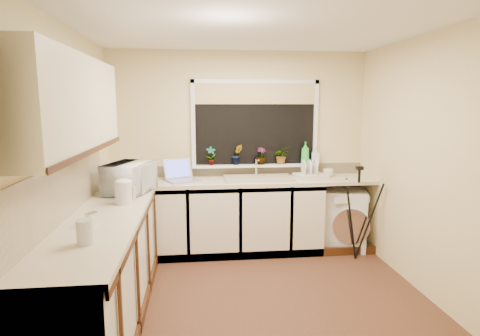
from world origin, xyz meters
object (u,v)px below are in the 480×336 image
(laptop, at_px, (181,175))
(washing_machine, at_px, (343,218))
(microwave, at_px, (129,178))
(cup_left, at_px, (92,218))
(plant_a, at_px, (211,156))
(soap_bottle_green, at_px, (305,153))
(plant_d, at_px, (281,156))
(glass_jug, at_px, (85,232))
(plant_b, at_px, (237,155))
(steel_jar, at_px, (90,220))
(cup_back, at_px, (328,173))
(tripod, at_px, (357,213))
(soap_bottle_clear, at_px, (316,155))
(dish_rack, at_px, (311,176))
(plant_c, at_px, (261,156))
(kettle, at_px, (124,193))

(laptop, bearing_deg, washing_machine, -25.54)
(laptop, distance_m, microwave, 0.78)
(cup_left, bearing_deg, washing_machine, 32.30)
(plant_a, height_order, soap_bottle_green, soap_bottle_green)
(plant_a, distance_m, plant_d, 0.89)
(washing_machine, xyz_separation_m, glass_jug, (-2.56, -2.09, 0.61))
(laptop, distance_m, plant_a, 0.46)
(plant_b, relative_size, plant_d, 1.17)
(steel_jar, bearing_deg, soap_bottle_green, 41.15)
(microwave, relative_size, cup_back, 4.37)
(tripod, xyz_separation_m, soap_bottle_clear, (-0.34, 0.59, 0.60))
(soap_bottle_clear, bearing_deg, dish_rack, -121.45)
(steel_jar, bearing_deg, plant_c, 49.71)
(cup_back, bearing_deg, tripod, -67.04)
(kettle, bearing_deg, plant_d, 35.59)
(plant_a, bearing_deg, plant_d, -0.31)
(washing_machine, bearing_deg, laptop, -163.90)
(laptop, distance_m, kettle, 1.16)
(kettle, bearing_deg, laptop, 65.59)
(cup_left, bearing_deg, soap_bottle_green, 40.68)
(plant_a, relative_size, cup_back, 1.82)
(microwave, bearing_deg, soap_bottle_clear, -53.91)
(cup_back, bearing_deg, plant_b, 172.63)
(soap_bottle_green, relative_size, cup_back, 2.18)
(plant_c, distance_m, cup_back, 0.87)
(microwave, height_order, cup_left, microwave)
(dish_rack, xyz_separation_m, microwave, (-2.08, -0.57, 0.13))
(kettle, distance_m, plant_c, 1.93)
(laptop, relative_size, microwave, 0.83)
(dish_rack, height_order, steel_jar, steel_jar)
(washing_machine, xyz_separation_m, plant_c, (-1.02, 0.20, 0.78))
(laptop, xyz_separation_m, dish_rack, (1.58, -0.02, -0.04))
(steel_jar, height_order, soap_bottle_clear, soap_bottle_clear)
(glass_jug, bearing_deg, tripod, 33.21)
(washing_machine, bearing_deg, soap_bottle_green, 172.28)
(kettle, distance_m, steel_jar, 0.68)
(laptop, height_order, cup_left, laptop)
(cup_back, xyz_separation_m, cup_left, (-2.44, -1.74, -0.00))
(washing_machine, xyz_separation_m, steel_jar, (-2.63, -1.69, 0.58))
(plant_c, xyz_separation_m, soap_bottle_green, (0.57, 0.00, 0.03))
(glass_jug, distance_m, soap_bottle_clear, 3.20)
(plant_d, bearing_deg, steel_jar, -134.44)
(laptop, bearing_deg, soap_bottle_green, -18.18)
(soap_bottle_green, bearing_deg, plant_a, 179.50)
(tripod, bearing_deg, plant_c, 170.36)
(tripod, bearing_deg, plant_b, 175.67)
(plant_c, height_order, cup_back, plant_c)
(washing_machine, bearing_deg, glass_jug, -124.00)
(dish_rack, bearing_deg, washing_machine, -15.25)
(steel_jar, height_order, cup_back, cup_back)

